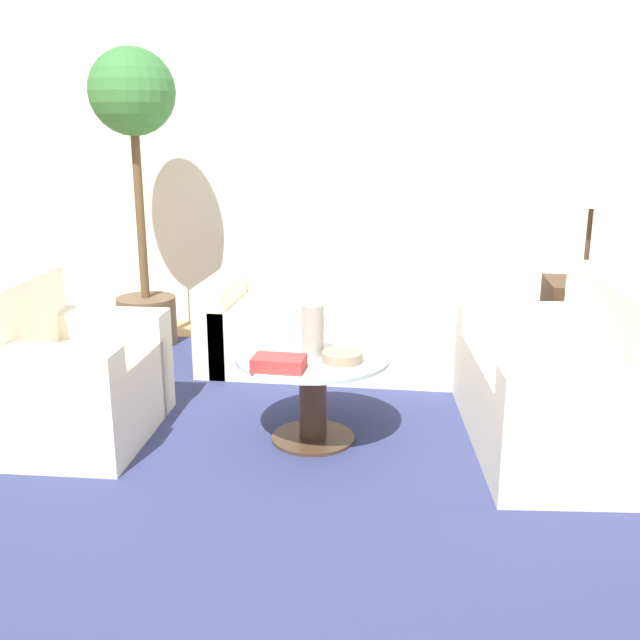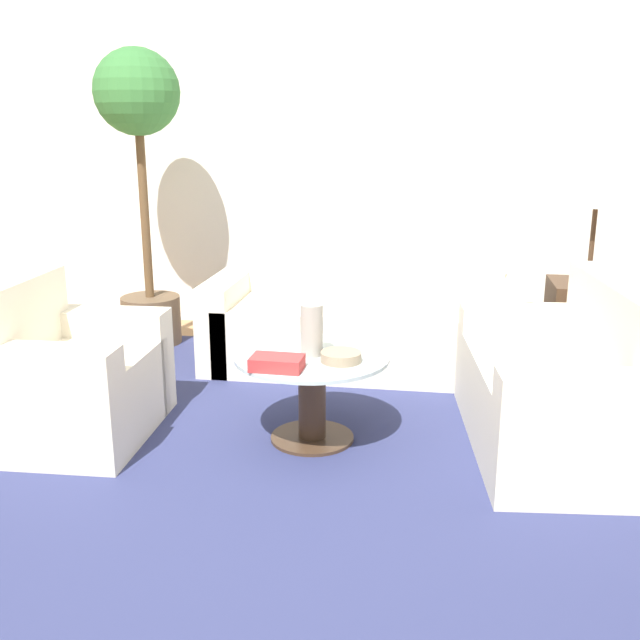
% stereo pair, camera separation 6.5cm
% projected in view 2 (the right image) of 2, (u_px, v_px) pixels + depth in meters
% --- Properties ---
extents(ground_plane, '(14.00, 14.00, 0.00)m').
position_uv_depth(ground_plane, '(257.00, 504.00, 2.94)').
color(ground_plane, '#9E754C').
extents(wall_back, '(10.00, 0.06, 2.60)m').
position_uv_depth(wall_back, '(343.00, 155.00, 5.23)').
color(wall_back, white).
rests_on(wall_back, ground_plane).
extents(rug, '(3.34, 3.26, 0.01)m').
position_uv_depth(rug, '(312.00, 439.00, 3.54)').
color(rug, navy).
rests_on(rug, ground_plane).
extents(sofa_main, '(1.97, 0.78, 0.83)m').
position_uv_depth(sofa_main, '(363.00, 323.00, 4.60)').
color(sofa_main, beige).
rests_on(sofa_main, ground_plane).
extents(armchair, '(0.75, 0.90, 0.80)m').
position_uv_depth(armchair, '(66.00, 382.00, 3.55)').
color(armchair, beige).
rests_on(armchair, ground_plane).
extents(loveseat, '(0.86, 1.36, 0.82)m').
position_uv_depth(loveseat, '(566.00, 393.00, 3.40)').
color(loveseat, beige).
rests_on(loveseat, ground_plane).
extents(coffee_table, '(0.75, 0.75, 0.44)m').
position_uv_depth(coffee_table, '(312.00, 386.00, 3.47)').
color(coffee_table, '#422D1E').
rests_on(coffee_table, ground_plane).
extents(side_table, '(0.43, 0.43, 0.60)m').
position_uv_depth(side_table, '(583.00, 330.00, 4.38)').
color(side_table, '#422D1E').
rests_on(side_table, ground_plane).
extents(table_lamp, '(0.30, 0.30, 0.72)m').
position_uv_depth(table_lamp, '(598.00, 188.00, 4.15)').
color(table_lamp, '#422D1E').
rests_on(table_lamp, side_table).
extents(potted_plant, '(0.57, 0.57, 2.01)m').
position_uv_depth(potted_plant, '(141.00, 151.00, 4.78)').
color(potted_plant, brown).
rests_on(potted_plant, ground_plane).
extents(vase, '(0.11, 0.11, 0.25)m').
position_uv_depth(vase, '(312.00, 330.00, 3.40)').
color(vase, '#9E998E').
rests_on(vase, coffee_table).
extents(bowl, '(0.19, 0.19, 0.05)m').
position_uv_depth(bowl, '(341.00, 357.00, 3.33)').
color(bowl, gray).
rests_on(bowl, coffee_table).
extents(book_stack, '(0.24, 0.16, 0.06)m').
position_uv_depth(book_stack, '(276.00, 363.00, 3.21)').
color(book_stack, '#BC3333').
rests_on(book_stack, coffee_table).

